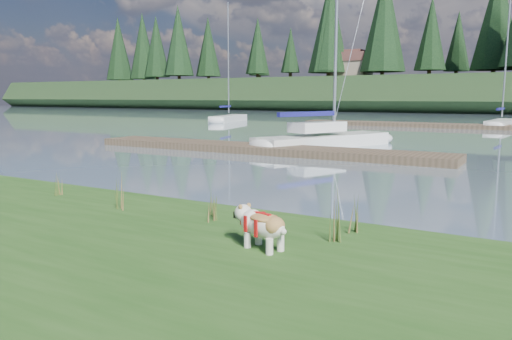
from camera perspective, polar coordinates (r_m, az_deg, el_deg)
The scene contains 20 objects.
ground at distance 39.59m, azimuth 21.01°, elevation 4.53°, with size 200.00×200.00×0.00m, color #798FA2.
ridge at distance 82.24m, azimuth 26.10°, elevation 7.73°, with size 200.00×20.00×5.00m, color #1D3218.
bulldog at distance 6.54m, azimuth 0.73°, elevation -6.17°, with size 0.91×0.52×0.54m.
sailboat_main at distance 23.51m, azimuth 8.78°, elevation 3.70°, with size 4.60×8.30×11.98m.
dock_near at distance 20.90m, azimuth 0.26°, elevation 2.46°, with size 16.00×2.00×0.30m, color #4C3D2C.
dock_far at distance 39.30m, azimuth 23.90°, elevation 4.56°, with size 26.00×2.20×0.30m, color #4C3D2C.
sailboat_bg_0 at distance 46.58m, azimuth -2.86°, elevation 5.99°, with size 3.13×7.46×10.70m.
sailboat_bg_2 at distance 42.06m, azimuth 26.37°, elevation 4.86°, with size 1.92×6.92×10.39m.
weed_0 at distance 9.10m, azimuth -15.19°, elevation -2.71°, with size 0.17×0.14×0.65m.
weed_1 at distance 8.35m, azimuth -4.83°, elevation -4.06°, with size 0.17×0.14×0.43m.
weed_2 at distance 6.96m, azimuth 9.02°, elevation -5.41°, with size 0.17×0.14×0.79m.
weed_3 at distance 10.77m, azimuth -21.47°, elevation -1.56°, with size 0.17×0.14×0.53m.
weed_4 at distance 7.97m, azimuth -4.56°, elevation -4.64°, with size 0.17×0.14×0.45m.
weed_5 at distance 7.47m, azimuth 11.29°, elevation -5.36°, with size 0.17×0.14×0.54m.
mud_lip at distance 10.04m, azimuth -10.37°, elevation -4.73°, with size 60.00×0.50×0.14m, color #33281C.
conifer_0 at distance 98.25m, azimuth -8.86°, elevation 14.40°, with size 5.72×5.72×14.15m.
conifer_1 at distance 92.91m, azimuth 0.20°, elevation 14.00°, with size 4.40×4.40×11.30m.
conifer_2 at distance 83.90m, azimuth 8.37°, elevation 16.06°, with size 6.60×6.60×16.05m.
conifer_3 at distance 83.17m, azimuth 19.37°, elevation 14.50°, with size 4.84×4.84×12.25m.
house_0 at distance 84.09m, azimuth 10.74°, elevation 11.72°, with size 6.30×5.30×4.65m.
Camera 1 is at (6.41, -8.99, 2.34)m, focal length 35.00 mm.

